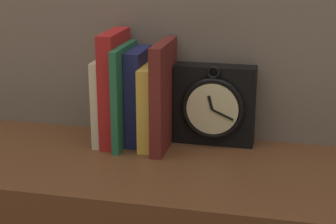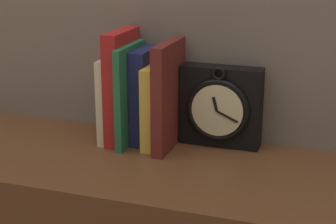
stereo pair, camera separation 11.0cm
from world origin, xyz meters
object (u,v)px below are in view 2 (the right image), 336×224
at_px(clock, 220,107).
at_px(book_slot0_cream, 112,98).
at_px(book_slot1_red, 122,87).
at_px(book_slot2_green, 131,95).
at_px(book_slot5_maroon, 168,96).
at_px(book_slot3_navy, 145,96).
at_px(book_slot4_yellow, 157,105).

bearing_deg(clock, book_slot0_cream, -171.63).
height_order(book_slot1_red, book_slot2_green, book_slot1_red).
bearing_deg(book_slot1_red, book_slot5_maroon, -4.67).
bearing_deg(clock, book_slot3_navy, -170.97).
bearing_deg(book_slot4_yellow, clock, 15.72).
xyz_separation_m(book_slot0_cream, book_slot1_red, (0.03, -0.00, 0.03)).
xyz_separation_m(book_slot1_red, book_slot3_navy, (0.05, 0.01, -0.02)).
height_order(book_slot4_yellow, book_slot5_maroon, book_slot5_maroon).
xyz_separation_m(book_slot2_green, book_slot4_yellow, (0.06, 0.01, -0.02)).
xyz_separation_m(book_slot1_red, book_slot5_maroon, (0.11, -0.01, -0.01)).
height_order(book_slot0_cream, book_slot5_maroon, book_slot5_maroon).
relative_size(clock, book_slot5_maroon, 0.79).
distance_m(book_slot0_cream, book_slot1_red, 0.04).
distance_m(clock, book_slot1_red, 0.22).
distance_m(book_slot2_green, book_slot5_maroon, 0.09).
bearing_deg(clock, book_slot5_maroon, -155.25).
height_order(book_slot2_green, book_slot5_maroon, book_slot5_maroon).
distance_m(book_slot4_yellow, book_slot5_maroon, 0.04).
height_order(clock, book_slot1_red, book_slot1_red).
distance_m(book_slot3_navy, book_slot4_yellow, 0.04).
xyz_separation_m(book_slot4_yellow, book_slot5_maroon, (0.03, -0.01, 0.03)).
height_order(book_slot0_cream, book_slot3_navy, book_slot3_navy).
bearing_deg(book_slot3_navy, book_slot1_red, -166.40).
height_order(book_slot2_green, book_slot4_yellow, book_slot2_green).
distance_m(book_slot1_red, book_slot2_green, 0.03).
bearing_deg(book_slot2_green, book_slot3_navy, 37.80).
xyz_separation_m(book_slot2_green, book_slot5_maroon, (0.09, -0.00, 0.01)).
height_order(book_slot0_cream, book_slot4_yellow, book_slot0_cream).
height_order(clock, book_slot4_yellow, clock).
bearing_deg(clock, book_slot2_green, -166.40).
relative_size(clock, book_slot4_yellow, 1.02).
relative_size(book_slot0_cream, book_slot5_maroon, 0.81).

